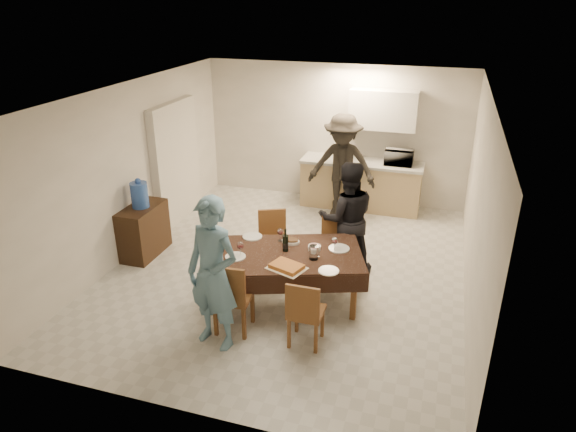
% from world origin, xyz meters
% --- Properties ---
extents(floor, '(5.00, 6.00, 0.02)m').
position_xyz_m(floor, '(0.00, 0.00, 0.00)').
color(floor, beige).
rests_on(floor, ground).
extents(ceiling, '(5.00, 6.00, 0.02)m').
position_xyz_m(ceiling, '(0.00, 0.00, 2.60)').
color(ceiling, white).
rests_on(ceiling, wall_back).
extents(wall_back, '(5.00, 0.02, 2.60)m').
position_xyz_m(wall_back, '(0.00, 3.00, 1.30)').
color(wall_back, silver).
rests_on(wall_back, floor).
extents(wall_front, '(5.00, 0.02, 2.60)m').
position_xyz_m(wall_front, '(0.00, -3.00, 1.30)').
color(wall_front, silver).
rests_on(wall_front, floor).
extents(wall_left, '(0.02, 6.00, 2.60)m').
position_xyz_m(wall_left, '(-2.50, 0.00, 1.30)').
color(wall_left, silver).
rests_on(wall_left, floor).
extents(wall_right, '(0.02, 6.00, 2.60)m').
position_xyz_m(wall_right, '(2.50, 0.00, 1.30)').
color(wall_right, silver).
rests_on(wall_right, floor).
extents(stub_partition, '(0.15, 1.40, 2.10)m').
position_xyz_m(stub_partition, '(-2.42, 1.20, 1.05)').
color(stub_partition, silver).
rests_on(stub_partition, floor).
extents(kitchen_base_cabinet, '(2.20, 0.60, 0.86)m').
position_xyz_m(kitchen_base_cabinet, '(0.60, 2.68, 0.43)').
color(kitchen_base_cabinet, tan).
rests_on(kitchen_base_cabinet, floor).
extents(kitchen_worktop, '(2.24, 0.64, 0.05)m').
position_xyz_m(kitchen_worktop, '(0.60, 2.68, 0.89)').
color(kitchen_worktop, '#A9A9A3').
rests_on(kitchen_worktop, kitchen_base_cabinet).
extents(upper_cabinet, '(1.20, 0.34, 0.70)m').
position_xyz_m(upper_cabinet, '(0.90, 2.82, 1.85)').
color(upper_cabinet, silver).
rests_on(upper_cabinet, wall_back).
extents(dining_table, '(2.13, 1.65, 0.73)m').
position_xyz_m(dining_table, '(0.25, -0.85, 0.70)').
color(dining_table, black).
rests_on(dining_table, floor).
extents(chair_near_left, '(0.46, 0.47, 0.52)m').
position_xyz_m(chair_near_left, '(-0.20, -1.69, 0.58)').
color(chair_near_left, brown).
rests_on(chair_near_left, floor).
extents(chair_near_right, '(0.39, 0.39, 0.47)m').
position_xyz_m(chair_near_right, '(0.70, -1.68, 0.53)').
color(chair_near_right, brown).
rests_on(chair_near_right, floor).
extents(chair_far_left, '(0.54, 0.56, 0.49)m').
position_xyz_m(chair_far_left, '(-0.20, -0.18, 0.55)').
color(chair_far_left, brown).
rests_on(chair_far_left, floor).
extents(chair_far_right, '(0.47, 0.47, 0.50)m').
position_xyz_m(chair_far_right, '(0.70, -0.18, 0.56)').
color(chair_far_right, brown).
rests_on(chair_far_right, floor).
extents(console, '(0.43, 0.86, 0.80)m').
position_xyz_m(console, '(-2.28, -0.20, 0.40)').
color(console, '#311D10').
rests_on(console, floor).
extents(water_jug, '(0.26, 0.26, 0.39)m').
position_xyz_m(water_jug, '(-2.28, -0.20, 0.99)').
color(water_jug, blue).
rests_on(water_jug, console).
extents(wine_bottle, '(0.08, 0.08, 0.31)m').
position_xyz_m(wine_bottle, '(0.20, -0.80, 0.89)').
color(wine_bottle, black).
rests_on(wine_bottle, dining_table).
extents(water_pitcher, '(0.12, 0.12, 0.18)m').
position_xyz_m(water_pitcher, '(0.60, -0.90, 0.82)').
color(water_pitcher, white).
rests_on(water_pitcher, dining_table).
extents(savoury_tart, '(0.52, 0.45, 0.05)m').
position_xyz_m(savoury_tart, '(0.35, -1.23, 0.76)').
color(savoury_tart, '#AF7333').
rests_on(savoury_tart, dining_table).
extents(salad_bowl, '(0.16, 0.16, 0.06)m').
position_xyz_m(salad_bowl, '(0.55, -0.67, 0.77)').
color(salad_bowl, silver).
rests_on(salad_bowl, dining_table).
extents(mushroom_dish, '(0.22, 0.22, 0.04)m').
position_xyz_m(mushroom_dish, '(0.20, -0.57, 0.75)').
color(mushroom_dish, silver).
rests_on(mushroom_dish, dining_table).
extents(wine_glass_a, '(0.09, 0.09, 0.20)m').
position_xyz_m(wine_glass_a, '(-0.30, -1.10, 0.83)').
color(wine_glass_a, white).
rests_on(wine_glass_a, dining_table).
extents(wine_glass_b, '(0.08, 0.08, 0.19)m').
position_xyz_m(wine_glass_b, '(0.80, -0.60, 0.83)').
color(wine_glass_b, white).
rests_on(wine_glass_b, dining_table).
extents(wine_glass_c, '(0.08, 0.08, 0.19)m').
position_xyz_m(wine_glass_c, '(0.05, -0.55, 0.83)').
color(wine_glass_c, white).
rests_on(wine_glass_c, dining_table).
extents(plate_near_left, '(0.26, 0.26, 0.02)m').
position_xyz_m(plate_near_left, '(-0.35, -1.15, 0.74)').
color(plate_near_left, silver).
rests_on(plate_near_left, dining_table).
extents(plate_near_right, '(0.25, 0.25, 0.01)m').
position_xyz_m(plate_near_right, '(0.85, -1.15, 0.74)').
color(plate_near_right, silver).
rests_on(plate_near_right, dining_table).
extents(plate_far_left, '(0.27, 0.27, 0.02)m').
position_xyz_m(plate_far_left, '(-0.35, -0.55, 0.74)').
color(plate_far_left, silver).
rests_on(plate_far_left, dining_table).
extents(plate_far_right, '(0.27, 0.27, 0.02)m').
position_xyz_m(plate_far_right, '(0.85, -0.55, 0.74)').
color(plate_far_right, silver).
rests_on(plate_far_right, dining_table).
extents(microwave, '(0.50, 0.34, 0.27)m').
position_xyz_m(microwave, '(1.26, 2.68, 1.05)').
color(microwave, silver).
rests_on(microwave, kitchen_worktop).
extents(person_near, '(0.75, 0.58, 1.83)m').
position_xyz_m(person_near, '(-0.30, -1.90, 0.91)').
color(person_near, '#59829C').
rests_on(person_near, floor).
extents(person_far, '(0.98, 0.87, 1.68)m').
position_xyz_m(person_far, '(0.80, 0.20, 0.84)').
color(person_far, black).
rests_on(person_far, floor).
extents(person_kitchen, '(1.21, 0.69, 1.87)m').
position_xyz_m(person_kitchen, '(0.32, 2.23, 0.94)').
color(person_kitchen, black).
rests_on(person_kitchen, floor).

